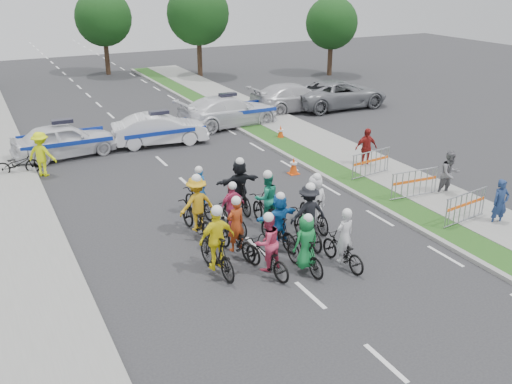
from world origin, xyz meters
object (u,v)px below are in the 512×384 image
police_car_2 (228,111)px  barrier_2 (371,165)px  barrier_0 (465,209)px  tree_1 (198,14)px  spectator_0 (500,203)px  rider_0 (343,247)px  tree_2 (332,23)px  rider_5 (279,224)px  police_car_0 (64,140)px  rider_3 (217,248)px  parked_bike (17,164)px  rider_4 (308,220)px  rider_7 (314,208)px  police_car_1 (160,129)px  spectator_2 (366,148)px  cone_1 (281,132)px  rider_11 (239,189)px  civilian_sedan (294,97)px  barrier_1 (414,185)px  rider_10 (197,211)px  tree_4 (103,18)px  civilian_suv (339,94)px  rider_8 (266,206)px  rider_12 (199,199)px  rider_6 (235,235)px  rider_2 (267,251)px  cone_0 (294,166)px  rider_9 (232,213)px  rider_1 (305,249)px

police_car_2 → barrier_2: 9.87m
barrier_0 → tree_1: 28.99m
spectator_0 → rider_0: bearing=-168.7°
tree_1 → tree_2: (9.00, -4.00, -0.70)m
rider_5 → police_car_0: 12.52m
rider_3 → tree_2: bearing=-134.0°
tree_1 → barrier_2: bearing=-95.5°
rider_3 → parked_bike: rider_3 is taller
rider_4 → rider_7: size_ratio=1.05×
police_car_1 → spectator_2: spectator_2 is taller
cone_1 → rider_11: bearing=-128.5°
rider_0 → barrier_0: size_ratio=0.90×
civilian_sedan → barrier_1: bearing=165.6°
police_car_0 → civilian_sedan: (13.29, 2.81, 0.03)m
rider_10 → tree_4: (4.25, 29.39, 3.40)m
police_car_1 → tree_4: bearing=1.8°
civilian_sedan → parked_bike: (-15.41, -4.34, -0.33)m
rider_5 → rider_11: 2.95m
police_car_1 → cone_1: size_ratio=6.23×
rider_11 → rider_5: bearing=88.1°
police_car_0 → barrier_1: police_car_0 is taller
police_car_0 → barrier_2: police_car_0 is taller
police_car_0 → civilian_suv: size_ratio=0.76×
rider_0 → rider_5: rider_5 is taller
rider_8 → police_car_1: 10.34m
spectator_2 → barrier_1: spectator_2 is taller
civilian_suv → cone_1: civilian_suv is taller
rider_4 → rider_8: bearing=-63.8°
police_car_1 → barrier_0: (5.92, -13.08, -0.16)m
rider_4 → police_car_0: size_ratio=0.46×
rider_3 → rider_12: (1.02, 3.87, -0.19)m
rider_4 → police_car_1: size_ratio=0.47×
rider_6 → police_car_0: (-2.76, 11.70, 0.13)m
rider_6 → tree_2: (18.77, 23.15, 3.22)m
civilian_suv → parked_bike: 18.55m
rider_4 → rider_2: bearing=35.7°
rider_4 → spectator_2: 7.56m
rider_2 → barrier_1: bearing=-173.0°
police_car_0 → civilian_suv: civilian_suv is taller
rider_5 → barrier_0: size_ratio=0.90×
rider_7 → police_car_0: 12.62m
rider_11 → tree_4: tree_4 is taller
rider_12 → civilian_sedan: 15.43m
civilian_suv → cone_0: 12.04m
parked_bike → spectator_2: bearing=-108.4°
barrier_0 → rider_10: bearing=157.8°
rider_4 → rider_9: 2.42m
spectator_2 → tree_4: tree_4 is taller
rider_7 → police_car_0: size_ratio=0.44×
rider_1 → police_car_1: bearing=-95.8°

